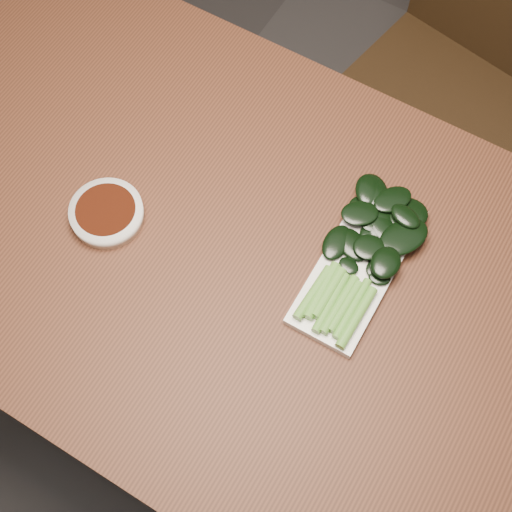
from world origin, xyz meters
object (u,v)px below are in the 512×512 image
Objects in this scene: table at (242,268)px; serving_plate at (358,266)px; sauce_bowl at (107,213)px; chair_far at (459,75)px; gai_lan at (370,242)px.

serving_plate is (0.18, 0.07, 0.08)m from table.
sauce_bowl reaches higher than serving_plate.
table is at bearing -89.06° from chair_far.
serving_plate is at bearing 21.31° from table.
sauce_bowl reaches higher than table.
table is at bearing -158.69° from serving_plate.
chair_far is at bearing 94.11° from serving_plate.
table is 4.92× the size of serving_plate.
sauce_bowl is at bearing -164.34° from table.
gai_lan is at bearing -75.03° from chair_far.
chair_far is 0.92m from sauce_bowl.
table is 11.67× the size of sauce_bowl.
gai_lan is at bearing 31.53° from table.
chair_far reaches higher than gai_lan.
sauce_bowl is at bearing -156.80° from gai_lan.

